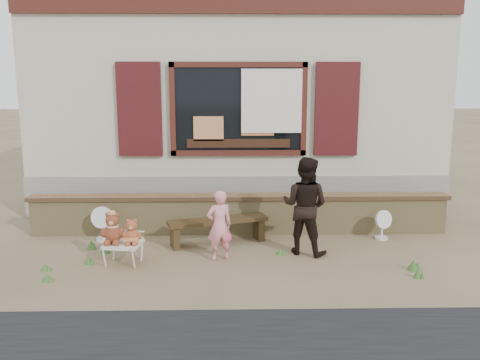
{
  "coord_description": "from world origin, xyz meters",
  "views": [
    {
      "loc": [
        -0.17,
        -7.38,
        2.57
      ],
      "look_at": [
        0.0,
        0.6,
        1.0
      ],
      "focal_mm": 38.0,
      "sensor_mm": 36.0,
      "label": 1
    }
  ],
  "objects_px": {
    "bench": "(218,225)",
    "teddy_bear_right": "(132,231)",
    "adult": "(305,206)",
    "teddy_bear_left": "(113,227)",
    "child": "(219,225)",
    "folding_chair": "(123,245)"
  },
  "relations": [
    {
      "from": "adult",
      "to": "bench",
      "type": "bearing_deg",
      "value": 7.97
    },
    {
      "from": "teddy_bear_right",
      "to": "teddy_bear_left",
      "type": "bearing_deg",
      "value": -180.0
    },
    {
      "from": "teddy_bear_right",
      "to": "child",
      "type": "relative_size",
      "value": 0.36
    },
    {
      "from": "bench",
      "to": "teddy_bear_right",
      "type": "relative_size",
      "value": 4.41
    },
    {
      "from": "child",
      "to": "teddy_bear_left",
      "type": "bearing_deg",
      "value": -14.33
    },
    {
      "from": "teddy_bear_left",
      "to": "teddy_bear_right",
      "type": "distance_m",
      "value": 0.28
    },
    {
      "from": "teddy_bear_left",
      "to": "child",
      "type": "distance_m",
      "value": 1.51
    },
    {
      "from": "folding_chair",
      "to": "teddy_bear_left",
      "type": "distance_m",
      "value": 0.29
    },
    {
      "from": "folding_chair",
      "to": "teddy_bear_left",
      "type": "xyz_separation_m",
      "value": [
        -0.14,
        0.02,
        0.26
      ]
    },
    {
      "from": "child",
      "to": "folding_chair",
      "type": "bearing_deg",
      "value": -13.06
    },
    {
      "from": "bench",
      "to": "adult",
      "type": "distance_m",
      "value": 1.46
    },
    {
      "from": "teddy_bear_right",
      "to": "adult",
      "type": "bearing_deg",
      "value": 17.85
    },
    {
      "from": "folding_chair",
      "to": "child",
      "type": "relative_size",
      "value": 0.53
    },
    {
      "from": "folding_chair",
      "to": "adult",
      "type": "xyz_separation_m",
      "value": [
        2.64,
        0.41,
        0.46
      ]
    },
    {
      "from": "bench",
      "to": "teddy_bear_left",
      "type": "xyz_separation_m",
      "value": [
        -1.47,
        -0.86,
        0.23
      ]
    },
    {
      "from": "folding_chair",
      "to": "child",
      "type": "xyz_separation_m",
      "value": [
        1.37,
        0.13,
        0.24
      ]
    },
    {
      "from": "teddy_bear_right",
      "to": "adult",
      "type": "distance_m",
      "value": 2.55
    },
    {
      "from": "teddy_bear_right",
      "to": "child",
      "type": "xyz_separation_m",
      "value": [
        1.23,
        0.15,
        0.03
      ]
    },
    {
      "from": "child",
      "to": "bench",
      "type": "bearing_deg",
      "value": -105.7
    },
    {
      "from": "folding_chair",
      "to": "teddy_bear_right",
      "type": "bearing_deg",
      "value": 0.0
    },
    {
      "from": "bench",
      "to": "child",
      "type": "height_order",
      "value": "child"
    },
    {
      "from": "folding_chair",
      "to": "bench",
      "type": "bearing_deg",
      "value": 41.79
    }
  ]
}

